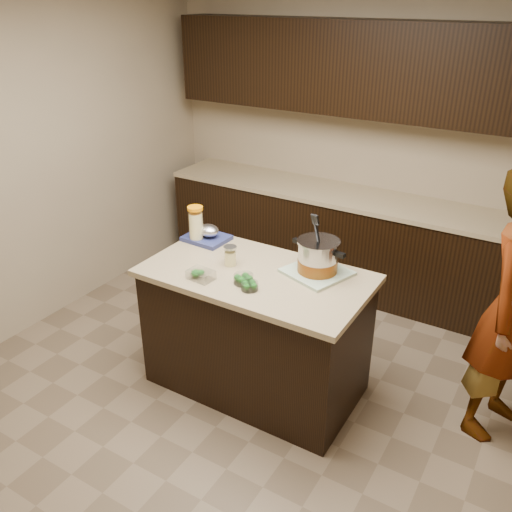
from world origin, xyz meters
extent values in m
plane|color=brown|center=(0.00, 0.00, 0.00)|extent=(4.00, 4.00, 0.00)
cube|color=tan|center=(0.00, 2.00, 1.35)|extent=(4.00, 0.04, 2.70)
cube|color=tan|center=(-2.00, 0.00, 1.35)|extent=(0.04, 4.00, 2.70)
cube|color=black|center=(0.00, 1.70, 0.43)|extent=(3.60, 0.60, 0.86)
cube|color=tan|center=(0.00, 1.70, 0.88)|extent=(3.60, 0.63, 0.04)
cube|color=black|center=(0.00, 1.82, 1.95)|extent=(3.60, 0.35, 0.75)
cube|color=black|center=(0.00, 0.00, 0.43)|extent=(1.40, 0.75, 0.86)
cube|color=tan|center=(0.00, 0.00, 0.88)|extent=(1.46, 0.81, 0.04)
cube|color=#5D8A60|center=(0.34, 0.20, 0.91)|extent=(0.46, 0.46, 0.02)
cylinder|color=#B7B7BC|center=(0.34, 0.20, 1.02)|extent=(0.28, 0.28, 0.20)
cylinder|color=brown|center=(0.34, 0.20, 0.96)|extent=(0.29, 0.29, 0.08)
cylinder|color=#B7B7BC|center=(0.34, 0.20, 1.12)|extent=(0.31, 0.31, 0.01)
cube|color=black|center=(0.18, 0.22, 1.08)|extent=(0.07, 0.04, 0.03)
cube|color=black|center=(0.49, 0.17, 1.08)|extent=(0.07, 0.04, 0.03)
cylinder|color=black|center=(0.34, 0.17, 1.18)|extent=(0.04, 0.11, 0.24)
cylinder|color=#EDDE90|center=(-0.61, 0.18, 1.01)|extent=(0.10, 0.10, 0.22)
cylinder|color=white|center=(-0.61, 0.18, 1.02)|extent=(0.11, 0.11, 0.25)
cylinder|color=orange|center=(-0.61, 0.18, 1.16)|extent=(0.11, 0.11, 0.02)
cylinder|color=#EDDE90|center=(-0.20, 0.01, 0.95)|extent=(0.10, 0.10, 0.09)
cylinder|color=white|center=(-0.20, 0.01, 0.96)|extent=(0.11, 0.11, 0.12)
cylinder|color=silver|center=(-0.20, 0.01, 1.03)|extent=(0.11, 0.11, 0.02)
cylinder|color=silver|center=(0.00, -0.16, 0.93)|extent=(0.13, 0.13, 0.06)
cylinder|color=silver|center=(0.08, -0.21, 0.93)|extent=(0.14, 0.14, 0.05)
cube|color=silver|center=(-0.25, -0.25, 0.93)|extent=(0.17, 0.13, 0.06)
cube|color=navy|center=(-0.57, 0.25, 0.92)|extent=(0.32, 0.26, 0.03)
ellipsoid|color=silver|center=(-0.55, 0.25, 0.97)|extent=(0.16, 0.13, 0.09)
camera|label=1|loc=(1.59, -2.63, 2.54)|focal=38.00mm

